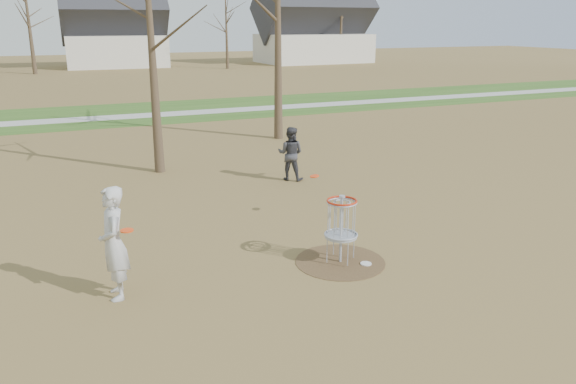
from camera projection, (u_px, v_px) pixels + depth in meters
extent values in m
plane|color=brown|center=(340.00, 262.00, 11.21)|extent=(160.00, 160.00, 0.00)
cube|color=#2D5119|center=(154.00, 112.00, 29.72)|extent=(160.00, 8.00, 0.01)
cube|color=#9E9E99|center=(157.00, 115.00, 28.84)|extent=(160.00, 1.50, 0.01)
cylinder|color=#47331E|center=(340.00, 262.00, 11.21)|extent=(1.80, 1.80, 0.01)
imported|color=#BABABA|center=(114.00, 243.00, 9.52)|extent=(0.49, 0.73, 1.99)
imported|color=#36363B|center=(291.00, 154.00, 16.80)|extent=(1.00, 0.96, 1.62)
cylinder|color=silver|center=(366.00, 264.00, 11.08)|extent=(0.22, 0.22, 0.02)
cylinder|color=#FF3F0D|center=(315.00, 176.00, 13.41)|extent=(0.22, 0.22, 0.05)
cylinder|color=#F53F0C|center=(127.00, 230.00, 9.37)|extent=(0.22, 0.22, 0.02)
cylinder|color=#9EA3AD|center=(341.00, 230.00, 11.02)|extent=(0.05, 0.05, 1.35)
cylinder|color=#9EA3AD|center=(341.00, 236.00, 11.05)|extent=(0.64, 0.64, 0.04)
torus|color=#9EA3AD|center=(342.00, 202.00, 10.85)|extent=(0.60, 0.60, 0.04)
torus|color=#B5250C|center=(342.00, 201.00, 10.84)|extent=(0.60, 0.60, 0.04)
cone|color=#382B1E|center=(152.00, 51.00, 16.87)|extent=(0.32, 0.32, 7.50)
cone|color=#382B1E|center=(278.00, 31.00, 21.85)|extent=(0.36, 0.36, 8.50)
cone|color=#382B1E|center=(29.00, 23.00, 49.98)|extent=(0.40, 0.40, 9.00)
cone|color=#382B1E|center=(227.00, 33.00, 56.08)|extent=(0.32, 0.32, 7.00)
cone|color=#382B1E|center=(341.00, 25.00, 62.83)|extent=(0.38, 0.38, 8.50)
cube|color=silver|center=(117.00, 51.00, 59.09)|extent=(10.24, 7.34, 3.20)
pyramid|color=#2D2D33|center=(114.00, 18.00, 58.11)|extent=(10.74, 7.36, 3.55)
cube|color=silver|center=(313.00, 48.00, 65.50)|extent=(12.40, 8.62, 3.20)
pyramid|color=#2D2D33|center=(314.00, 16.00, 64.44)|extent=(13.00, 8.65, 4.06)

